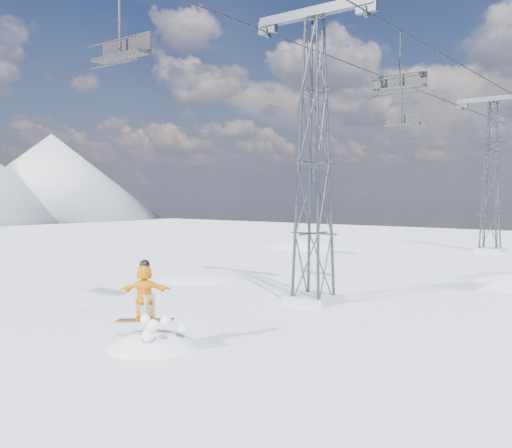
# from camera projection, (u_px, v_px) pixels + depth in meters

# --- Properties ---
(ground) EXTENTS (120.00, 120.00, 0.00)m
(ground) POSITION_uv_depth(u_px,v_px,m) (145.00, 342.00, 16.50)
(ground) COLOR white
(ground) RESTS_ON ground
(snow_terrain) EXTENTS (39.00, 37.00, 22.00)m
(snow_terrain) POSITION_uv_depth(u_px,v_px,m) (346.00, 409.00, 36.78)
(snow_terrain) COLOR white
(snow_terrain) RESTS_ON ground
(lift_tower_near) EXTENTS (5.20, 1.80, 11.43)m
(lift_tower_near) POSITION_uv_depth(u_px,v_px,m) (314.00, 164.00, 22.09)
(lift_tower_near) COLOR #999999
(lift_tower_near) RESTS_ON ground
(lift_tower_far) EXTENTS (5.20, 1.80, 11.43)m
(lift_tower_far) POSITION_uv_depth(u_px,v_px,m) (491.00, 178.00, 41.98)
(lift_tower_far) COLOR #999999
(lift_tower_far) RESTS_ON ground
(haul_cables) EXTENTS (4.46, 51.00, 0.06)m
(haul_cables) POSITION_uv_depth(u_px,v_px,m) (425.00, 73.00, 30.96)
(haul_cables) COLOR black
(haul_cables) RESTS_ON ground
(snowboarder_jump) EXTENTS (4.40, 4.40, 6.44)m
(snowboarder_jump) POSITION_uv_depth(u_px,v_px,m) (154.00, 404.00, 16.06)
(snowboarder_jump) COLOR white
(snowboarder_jump) RESTS_ON ground
(lift_chair_near) EXTENTS (2.20, 0.63, 2.72)m
(lift_chair_near) POSITION_uv_depth(u_px,v_px,m) (122.00, 49.00, 17.26)
(lift_chair_near) COLOR black
(lift_chair_near) RESTS_ON ground
(lift_chair_mid) EXTENTS (2.08, 0.60, 2.58)m
(lift_chair_mid) POSITION_uv_depth(u_px,v_px,m) (400.00, 83.00, 23.03)
(lift_chair_mid) COLOR black
(lift_chair_mid) RESTS_ON ground
(lift_chair_far) EXTENTS (2.20, 0.63, 2.72)m
(lift_chair_far) POSITION_uv_depth(u_px,v_px,m) (402.00, 121.00, 34.18)
(lift_chair_far) COLOR black
(lift_chair_far) RESTS_ON ground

